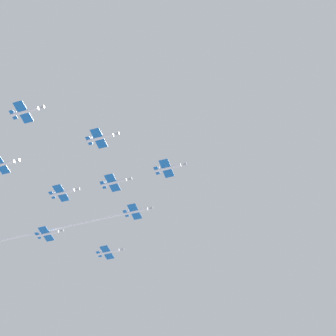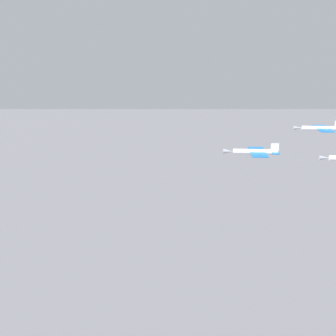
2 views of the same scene
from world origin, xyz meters
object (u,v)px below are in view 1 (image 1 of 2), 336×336
at_px(jet_port_outer, 115,182).
at_px(jet_port_trail, 63,193).
at_px(jet_starboard_outer, 109,252).
at_px(jet_center_rear, 26,111).
at_px(jet_lead, 169,168).
at_px(jet_port_inner, 79,224).
at_px(jet_starboard_trail, 48,233).
at_px(jet_tail_end, 3,164).
at_px(jet_starboard_inner, 101,138).

relative_size(jet_port_outer, jet_port_trail, 1.00).
bearing_deg(jet_port_trail, jet_starboard_outer, 174.29).
bearing_deg(jet_port_trail, jet_center_rear, 5.71).
height_order(jet_lead, jet_port_trail, jet_lead).
bearing_deg(jet_starboard_outer, jet_lead, 45.00).
height_order(jet_port_inner, jet_starboard_trail, jet_port_inner).
xyz_separation_m(jet_port_outer, jet_tail_end, (14.71, -36.69, 1.27)).
bearing_deg(jet_starboard_trail, jet_port_inner, 90.00).
distance_m(jet_port_inner, jet_starboard_inner, 43.83).
bearing_deg(jet_port_outer, jet_starboard_trail, -117.76).
relative_size(jet_port_trail, jet_tail_end, 1.00).
relative_size(jet_lead, jet_port_outer, 1.00).
height_order(jet_lead, jet_starboard_inner, jet_starboard_inner).
bearing_deg(jet_starboard_trail, jet_tail_end, 0.00).
relative_size(jet_lead, jet_starboard_outer, 1.00).
xyz_separation_m(jet_port_trail, jet_tail_end, (16.80, -16.54, 0.39)).
xyz_separation_m(jet_starboard_outer, jet_port_trail, (36.25, -7.45, -0.63)).
relative_size(jet_starboard_inner, jet_port_outer, 1.00).
bearing_deg(jet_port_trail, jet_starboard_trail, -141.34).
distance_m(jet_center_rear, jet_port_trail, 37.01).
bearing_deg(jet_starboard_inner, jet_lead, 135.00).
relative_size(jet_starboard_inner, jet_tail_end, 1.00).
relative_size(jet_starboard_outer, jet_center_rear, 1.00).
bearing_deg(jet_tail_end, jet_port_inner, 160.51).
distance_m(jet_starboard_outer, jet_tail_end, 58.22).
xyz_separation_m(jet_port_outer, jet_center_rear, (34.92, -20.27, 0.31)).
relative_size(jet_center_rear, jet_starboard_trail, 1.00).
bearing_deg(jet_starboard_trail, jet_port_outer, 62.24).
relative_size(jet_port_trail, jet_starboard_trail, 1.00).
height_order(jet_port_outer, jet_center_rear, jet_center_rear).
height_order(jet_center_rear, jet_tail_end, jet_tail_end).
xyz_separation_m(jet_lead, jet_starboard_outer, (-40.41, -32.84, 0.41)).
height_order(jet_starboard_outer, jet_tail_end, jet_starboard_outer).
xyz_separation_m(jet_starboard_outer, jet_center_rear, (73.25, -7.58, -1.19)).
height_order(jet_port_trail, jet_tail_end, jet_tail_end).
height_order(jet_port_inner, jet_tail_end, jet_port_inner).
xyz_separation_m(jet_lead, jet_tail_end, (12.63, -56.83, 0.18)).
relative_size(jet_center_rear, jet_port_trail, 1.00).
bearing_deg(jet_starboard_trail, jet_lead, 71.57).
height_order(jet_port_inner, jet_port_outer, jet_port_inner).
relative_size(jet_lead, jet_port_inner, 0.16).
bearing_deg(jet_starboard_inner, jet_starboard_outer, -161.57).
bearing_deg(jet_tail_end, jet_starboard_outer, 161.57).
bearing_deg(jet_starboard_outer, jet_port_outer, 24.23).
relative_size(jet_starboard_inner, jet_starboard_trail, 1.00).
bearing_deg(jet_starboard_inner, jet_starboard_trail, -135.00).
relative_size(jet_center_rear, jet_tail_end, 1.00).
distance_m(jet_port_outer, jet_port_trail, 20.27).
height_order(jet_lead, jet_center_rear, jet_lead).
bearing_deg(jet_port_trail, jet_tail_end, -38.66).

